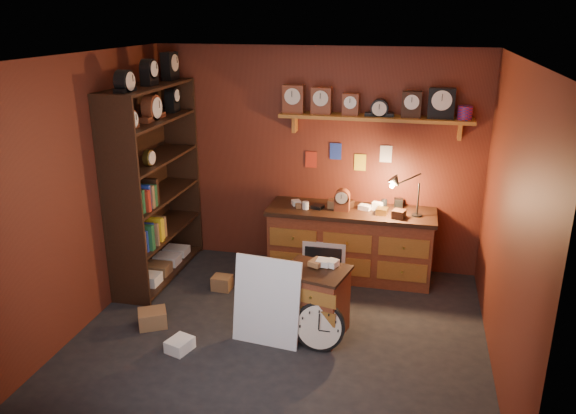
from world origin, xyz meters
The scene contains 11 objects.
floor centered at (0.00, 0.00, 0.00)m, with size 4.00×4.00×0.00m, color black.
room_shell centered at (0.04, 0.11, 1.72)m, with size 4.02×3.62×2.71m.
shelving_unit centered at (-1.79, 0.98, 1.25)m, with size 0.47×1.60×2.58m.
workbench centered at (0.49, 1.47, 0.47)m, with size 1.98×0.66×1.36m.
low_cabinet centered at (0.32, 0.08, 0.38)m, with size 0.71×0.64×0.79m.
big_round_clock centered at (0.41, -0.18, 0.24)m, with size 0.49×0.16×0.49m.
white_panel centered at (-0.11, -0.17, 0.00)m, with size 0.67×0.03×0.89m, color silver.
mini_fridge centered at (0.22, 1.39, 0.26)m, with size 0.52×0.53×0.53m.
floor_box_a centered at (-1.33, -0.17, 0.09)m, with size 0.28×0.24×0.17m, color olive.
floor_box_b centered at (-0.88, -0.52, 0.06)m, with size 0.20×0.24×0.12m, color white.
floor_box_c centered at (-0.90, 0.76, 0.08)m, with size 0.22×0.18×0.16m, color olive.
Camera 1 is at (1.17, -4.79, 3.05)m, focal length 35.00 mm.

